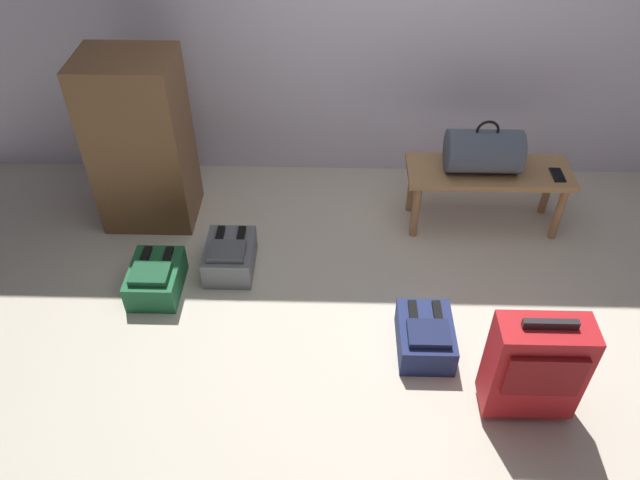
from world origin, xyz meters
The scene contains 9 objects.
ground_plane centered at (0.00, 0.00, 0.00)m, with size 6.60×6.60×0.00m, color beige.
bench centered at (0.67, 0.94, 0.35)m, with size 1.00×0.36×0.42m.
duffel_bag_slate centered at (0.61, 0.94, 0.55)m, with size 0.44×0.26×0.34m.
cell_phone centered at (1.06, 0.89, 0.42)m, with size 0.07×0.14×0.01m.
suitcase_upright_red centered at (0.64, -0.46, 0.32)m, with size 0.42×0.22×0.62m.
backpack_navy centered at (0.21, -0.10, 0.09)m, with size 0.28×0.38×0.21m.
backpack_grey centered at (-0.89, 0.48, 0.09)m, with size 0.28×0.38×0.21m.
backpack_green centered at (-1.29, 0.28, 0.09)m, with size 0.28×0.38×0.21m.
side_cabinet centered at (-1.46, 0.99, 0.55)m, with size 0.56×0.44×1.10m.
Camera 1 is at (-0.29, -2.17, 2.55)m, focal length 34.38 mm.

